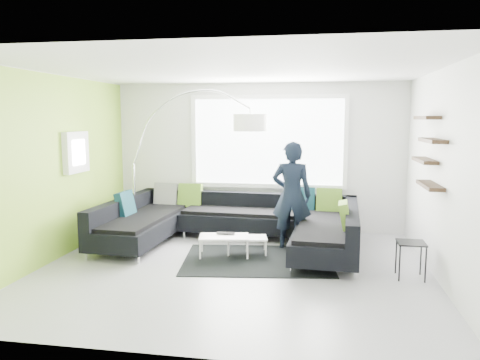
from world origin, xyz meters
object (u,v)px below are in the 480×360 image
(side_table, at_px, (410,260))
(laptop, at_px, (225,234))
(sectional_sofa, at_px, (231,225))
(person, at_px, (292,195))
(arc_lamp, at_px, (133,164))
(coffee_table, at_px, (236,245))

(side_table, relative_size, laptop, 1.65)
(sectional_sofa, distance_m, side_table, 2.87)
(side_table, distance_m, laptop, 2.75)
(sectional_sofa, bearing_deg, laptop, -88.21)
(person, bearing_deg, arc_lamp, -7.55)
(coffee_table, xyz_separation_m, arc_lamp, (-2.04, 0.91, 1.16))
(coffee_table, distance_m, side_table, 2.60)
(laptop, bearing_deg, sectional_sofa, 85.31)
(sectional_sofa, relative_size, person, 2.38)
(coffee_table, relative_size, person, 0.56)
(sectional_sofa, relative_size, laptop, 13.95)
(sectional_sofa, xyz_separation_m, laptop, (-0.01, -0.42, -0.06))
(coffee_table, bearing_deg, side_table, -24.90)
(coffee_table, height_order, arc_lamp, arc_lamp)
(laptop, bearing_deg, coffee_table, 2.72)
(coffee_table, xyz_separation_m, person, (0.84, 0.55, 0.73))
(person, bearing_deg, coffee_table, 32.83)
(arc_lamp, xyz_separation_m, laptop, (1.88, -0.93, -0.99))
(sectional_sofa, relative_size, side_table, 8.45)
(person, height_order, laptop, person)
(arc_lamp, height_order, laptop, arc_lamp)
(side_table, xyz_separation_m, laptop, (-2.68, 0.64, 0.08))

